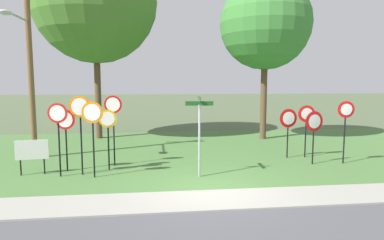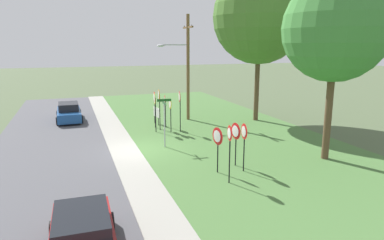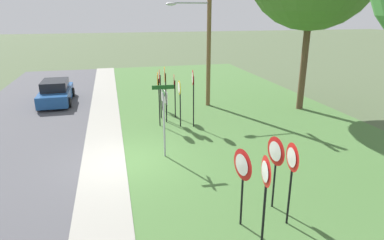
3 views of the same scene
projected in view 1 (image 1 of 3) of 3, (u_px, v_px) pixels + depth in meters
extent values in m
plane|color=#4C5B3D|center=(211.00, 192.00, 10.11)|extent=(160.00, 160.00, 0.00)
cube|color=#99968C|center=(216.00, 200.00, 9.32)|extent=(44.00, 1.60, 0.06)
cube|color=#477038|center=(189.00, 151.00, 16.03)|extent=(44.00, 12.00, 0.04)
cylinder|color=black|center=(109.00, 144.00, 12.37)|extent=(0.06, 0.06, 1.99)
cylinder|color=gold|center=(108.00, 119.00, 12.22)|extent=(0.66, 0.05, 0.66)
cylinder|color=white|center=(108.00, 119.00, 12.20)|extent=(0.52, 0.03, 0.52)
cylinder|color=black|center=(66.00, 145.00, 12.23)|extent=(0.06, 0.06, 1.97)
cylinder|color=red|center=(65.00, 120.00, 12.09)|extent=(0.72, 0.16, 0.73)
cylinder|color=white|center=(65.00, 120.00, 12.07)|extent=(0.56, 0.11, 0.57)
cylinder|color=black|center=(114.00, 135.00, 12.97)|extent=(0.06, 0.06, 2.47)
cylinder|color=red|center=(113.00, 105.00, 12.79)|extent=(0.69, 0.14, 0.70)
cylinder|color=white|center=(113.00, 105.00, 12.78)|extent=(0.54, 0.10, 0.54)
cylinder|color=black|center=(94.00, 144.00, 11.37)|extent=(0.06, 0.06, 2.32)
cylinder|color=orange|center=(92.00, 112.00, 11.20)|extent=(0.73, 0.15, 0.74)
cylinder|color=white|center=(92.00, 112.00, 11.19)|extent=(0.57, 0.10, 0.58)
cylinder|color=black|center=(81.00, 140.00, 11.71)|extent=(0.06, 0.06, 2.48)
cylinder|color=orange|center=(80.00, 107.00, 11.53)|extent=(0.75, 0.13, 0.76)
cylinder|color=white|center=(80.00, 107.00, 11.51)|extent=(0.58, 0.09, 0.59)
cylinder|color=black|center=(59.00, 144.00, 11.48)|extent=(0.06, 0.06, 2.28)
cylinder|color=red|center=(57.00, 113.00, 11.31)|extent=(0.69, 0.11, 0.69)
cylinder|color=white|center=(57.00, 113.00, 11.30)|extent=(0.53, 0.07, 0.54)
cylinder|color=black|center=(313.00, 142.00, 13.26)|extent=(0.06, 0.06, 1.81)
cone|color=red|center=(314.00, 121.00, 13.12)|extent=(0.80, 0.18, 0.81)
cone|color=silver|center=(315.00, 121.00, 13.10)|extent=(0.55, 0.12, 0.55)
cylinder|color=black|center=(306.00, 135.00, 14.47)|extent=(0.06, 0.06, 1.99)
cone|color=red|center=(307.00, 114.00, 14.32)|extent=(0.74, 0.10, 0.74)
cone|color=silver|center=(307.00, 114.00, 14.30)|extent=(0.50, 0.06, 0.50)
cylinder|color=black|center=(288.00, 137.00, 14.37)|extent=(0.06, 0.06, 1.81)
cone|color=red|center=(289.00, 118.00, 14.24)|extent=(0.81, 0.12, 0.81)
cone|color=white|center=(289.00, 118.00, 14.21)|extent=(0.55, 0.08, 0.55)
cylinder|color=black|center=(344.00, 136.00, 13.36)|extent=(0.06, 0.06, 2.26)
cone|color=red|center=(346.00, 109.00, 13.20)|extent=(0.67, 0.13, 0.67)
cone|color=silver|center=(347.00, 110.00, 13.17)|extent=(0.46, 0.08, 0.46)
cylinder|color=#9EA0A8|center=(199.00, 141.00, 11.44)|extent=(0.07, 0.07, 2.48)
cylinder|color=#9EA0A8|center=(199.00, 105.00, 11.30)|extent=(0.09, 0.09, 0.03)
cube|color=#19511E|center=(199.00, 103.00, 11.29)|extent=(0.96, 0.06, 0.15)
cube|color=#19511E|center=(199.00, 98.00, 11.27)|extent=(0.05, 0.82, 0.15)
cylinder|color=brown|center=(30.00, 65.00, 13.99)|extent=(0.24, 0.24, 8.02)
cylinder|color=#9EA0A8|center=(18.00, 17.00, 12.73)|extent=(0.08, 2.13, 0.08)
ellipsoid|color=#B7B7BC|center=(5.00, 12.00, 11.69)|extent=(0.40, 0.56, 0.18)
cylinder|color=black|center=(21.00, 168.00, 11.69)|extent=(0.05, 0.05, 0.55)
cylinder|color=black|center=(44.00, 166.00, 11.89)|extent=(0.05, 0.05, 0.55)
cube|color=white|center=(32.00, 150.00, 11.72)|extent=(1.09, 0.19, 0.70)
cylinder|color=brown|center=(98.00, 86.00, 19.19)|extent=(0.36, 0.36, 6.06)
sphere|color=#47752D|center=(95.00, 1.00, 18.64)|extent=(6.96, 6.96, 6.96)
cylinder|color=brown|center=(264.00, 93.00, 19.05)|extent=(0.36, 0.36, 5.24)
sphere|color=#3D7F38|center=(265.00, 24.00, 18.60)|extent=(5.11, 5.11, 5.11)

